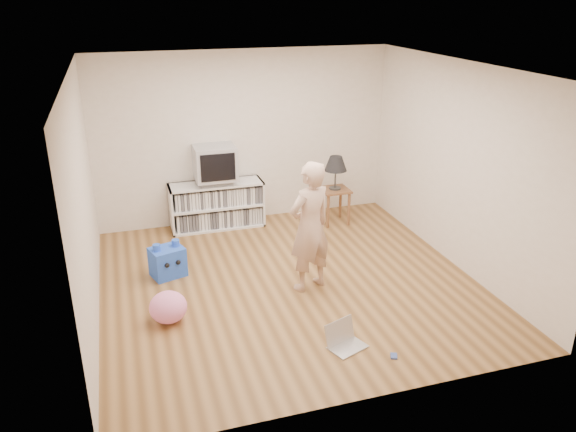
# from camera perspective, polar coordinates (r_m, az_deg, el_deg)

# --- Properties ---
(ground) EXTENTS (4.50, 4.50, 0.00)m
(ground) POSITION_cam_1_polar(r_m,az_deg,el_deg) (7.02, 0.07, -6.75)
(ground) COLOR brown
(ground) RESTS_ON ground
(walls) EXTENTS (4.52, 4.52, 2.60)m
(walls) POSITION_cam_1_polar(r_m,az_deg,el_deg) (6.49, 0.07, 3.36)
(walls) COLOR silver
(walls) RESTS_ON ground
(ceiling) EXTENTS (4.50, 4.50, 0.01)m
(ceiling) POSITION_cam_1_polar(r_m,az_deg,el_deg) (6.20, 0.08, 14.82)
(ceiling) COLOR white
(ceiling) RESTS_ON walls
(media_unit) EXTENTS (1.40, 0.45, 0.70)m
(media_unit) POSITION_cam_1_polar(r_m,az_deg,el_deg) (8.57, -7.26, 1.15)
(media_unit) COLOR white
(media_unit) RESTS_ON ground
(dvd_deck) EXTENTS (0.45, 0.35, 0.07)m
(dvd_deck) POSITION_cam_1_polar(r_m,az_deg,el_deg) (8.43, -7.36, 3.56)
(dvd_deck) COLOR gray
(dvd_deck) RESTS_ON media_unit
(crt_tv) EXTENTS (0.60, 0.53, 0.50)m
(crt_tv) POSITION_cam_1_polar(r_m,az_deg,el_deg) (8.34, -7.45, 5.41)
(crt_tv) COLOR #A5A5AA
(crt_tv) RESTS_ON dvd_deck
(side_table) EXTENTS (0.42, 0.42, 0.55)m
(side_table) POSITION_cam_1_polar(r_m,az_deg,el_deg) (8.65, 4.76, 1.92)
(side_table) COLOR brown
(side_table) RESTS_ON ground
(table_lamp) EXTENTS (0.34, 0.34, 0.52)m
(table_lamp) POSITION_cam_1_polar(r_m,az_deg,el_deg) (8.49, 4.87, 5.25)
(table_lamp) COLOR #333333
(table_lamp) RESTS_ON side_table
(person) EXTENTS (0.68, 0.56, 1.60)m
(person) POSITION_cam_1_polar(r_m,az_deg,el_deg) (6.57, 2.22, -1.12)
(person) COLOR #CEA68D
(person) RESTS_ON ground
(laptop) EXTENTS (0.45, 0.40, 0.25)m
(laptop) POSITION_cam_1_polar(r_m,az_deg,el_deg) (5.88, 5.67, -12.37)
(laptop) COLOR silver
(laptop) RESTS_ON ground
(playing_cards) EXTENTS (0.10, 0.11, 0.02)m
(playing_cards) POSITION_cam_1_polar(r_m,az_deg,el_deg) (5.82, 10.70, -13.80)
(playing_cards) COLOR #3F58A8
(playing_cards) RESTS_ON ground
(plush_blue) EXTENTS (0.48, 0.42, 0.46)m
(plush_blue) POSITION_cam_1_polar(r_m,az_deg,el_deg) (7.25, -12.13, -4.54)
(plush_blue) COLOR blue
(plush_blue) RESTS_ON ground
(plush_pink) EXTENTS (0.54, 0.54, 0.35)m
(plush_pink) POSITION_cam_1_polar(r_m,az_deg,el_deg) (6.31, -12.08, -9.05)
(plush_pink) COLOR pink
(plush_pink) RESTS_ON ground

